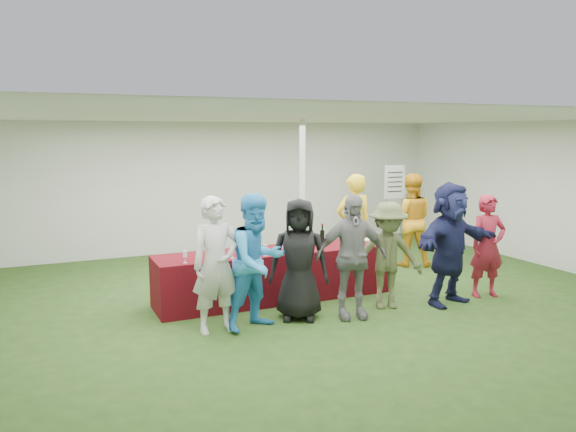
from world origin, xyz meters
name	(u,v)px	position (x,y,z in m)	size (l,w,h in m)	color
ground	(306,298)	(0.00, 0.00, 0.00)	(60.00, 60.00, 0.00)	#284719
tent	(302,199)	(0.50, 1.20, 1.35)	(10.00, 10.00, 10.00)	white
serving_table	(276,275)	(-0.44, 0.14, 0.38)	(3.60, 0.80, 0.75)	#640910
wine_bottles	(306,238)	(0.13, 0.27, 0.87)	(0.56, 0.15, 0.32)	black
wine_glasses	(223,251)	(-1.34, -0.14, 0.86)	(1.20, 0.11, 0.16)	silver
water_bottle	(281,242)	(-0.33, 0.22, 0.85)	(0.07, 0.07, 0.23)	silver
bar_towel	(364,240)	(1.13, 0.19, 0.77)	(0.25, 0.18, 0.03)	white
dump_bucket	(379,238)	(1.22, -0.08, 0.84)	(0.22, 0.22, 0.18)	slate
wine_list_sign	(394,188)	(3.26, 2.45, 1.32)	(0.50, 0.03, 1.80)	slate
staff_pourer	(353,226)	(1.27, 0.77, 0.90)	(0.65, 0.43, 1.79)	yellow
staff_back	(410,220)	(2.69, 1.10, 0.87)	(0.84, 0.66, 1.73)	orange
customer_0	(216,265)	(-1.66, -0.85, 0.86)	(0.63, 0.41, 1.72)	silver
customer_1	(257,262)	(-1.14, -0.93, 0.87)	(0.84, 0.66, 1.73)	#2F94DB
customer_2	(299,259)	(-0.51, -0.82, 0.81)	(0.80, 0.52, 1.63)	black
customer_3	(351,257)	(0.15, -1.06, 0.84)	(0.99, 0.41, 1.68)	slate
customer_4	(388,255)	(0.84, -0.90, 0.76)	(0.98, 0.57, 1.52)	#505731
customer_5	(450,244)	(1.76, -1.11, 0.89)	(1.66, 0.53, 1.79)	#181B42
customer_6	(488,246)	(2.54, -1.04, 0.78)	(0.57, 0.37, 1.56)	maroon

